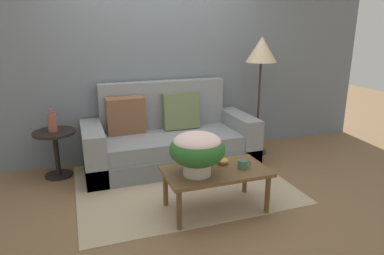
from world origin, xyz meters
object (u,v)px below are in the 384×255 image
side_table (56,145)px  snack_bowl (223,161)px  couch (169,141)px  floor_lamp (261,55)px  coffee_mug (243,164)px  table_vase (52,122)px  coffee_table (216,175)px  potted_plant (197,149)px

side_table → snack_bowl: side_table is taller
couch → snack_bowl: size_ratio=18.39×
floor_lamp → coffee_mug: (-0.92, -1.33, -0.89)m
snack_bowl → table_vase: size_ratio=0.43×
coffee_mug → table_vase: table_vase is taller
coffee_table → side_table: 1.98m
couch → potted_plant: 1.35m
side_table → floor_lamp: bearing=-1.7°
coffee_mug → table_vase: bearing=140.3°
potted_plant → table_vase: size_ratio=1.91×
coffee_table → potted_plant: potted_plant is taller
coffee_table → potted_plant: 0.36m
snack_bowl → coffee_mug: bearing=-52.0°
side_table → floor_lamp: (2.62, -0.08, 0.97)m
potted_plant → table_vase: bearing=131.9°
snack_bowl → table_vase: (-1.58, 1.25, 0.21)m
coffee_table → snack_bowl: bearing=43.1°
couch → table_vase: bearing=176.1°
coffee_table → table_vase: (-1.46, 1.36, 0.30)m
side_table → potted_plant: size_ratio=1.10×
coffee_table → side_table: bearing=137.1°
coffee_table → snack_bowl: (0.12, 0.11, 0.09)m
potted_plant → coffee_table: bearing=11.2°
snack_bowl → floor_lamp: bearing=47.7°
couch → coffee_mug: bearing=-74.9°
couch → side_table: size_ratio=3.81×
couch → table_vase: (-1.35, 0.09, 0.35)m
couch → side_table: (-1.34, 0.08, 0.07)m
couch → potted_plant: (-0.10, -1.30, 0.35)m
couch → snack_bowl: (0.22, -1.16, 0.13)m
side_table → potted_plant: 1.88m
coffee_table → coffee_mug: bearing=-13.9°
couch → snack_bowl: 1.18m
snack_bowl → side_table: bearing=141.7°
coffee_table → potted_plant: size_ratio=1.94×
table_vase → snack_bowl: bearing=-38.4°
side_table → table_vase: size_ratio=2.10×
coffee_table → floor_lamp: (1.17, 1.27, 0.99)m
snack_bowl → table_vase: 2.02m
floor_lamp → coffee_mug: floor_lamp is taller
potted_plant → coffee_mug: 0.50m
floor_lamp → snack_bowl: size_ratio=13.81×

